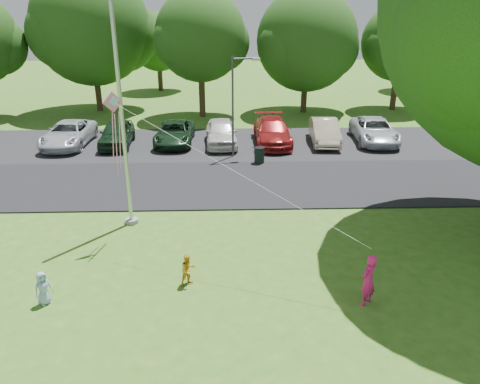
{
  "coord_description": "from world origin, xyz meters",
  "views": [
    {
      "loc": [
        0.05,
        -11.0,
        7.64
      ],
      "look_at": [
        0.54,
        4.0,
        1.6
      ],
      "focal_mm": 35.0,
      "sensor_mm": 36.0,
      "label": 1
    }
  ],
  "objects_px": {
    "woman": "(368,280)",
    "kite": "(119,118)",
    "child_yellow": "(188,270)",
    "child_blue": "(43,288)",
    "street_lamp": "(237,98)",
    "trash_can": "(259,156)",
    "flagpole": "(121,113)"
  },
  "relations": [
    {
      "from": "woman",
      "to": "kite",
      "type": "distance_m",
      "value": 8.93
    },
    {
      "from": "child_yellow",
      "to": "child_blue",
      "type": "distance_m",
      "value": 3.96
    },
    {
      "from": "street_lamp",
      "to": "woman",
      "type": "bearing_deg",
      "value": -90.01
    },
    {
      "from": "trash_can",
      "to": "child_yellow",
      "type": "relative_size",
      "value": 0.88
    },
    {
      "from": "street_lamp",
      "to": "child_yellow",
      "type": "xyz_separation_m",
      "value": [
        -1.73,
        -12.28,
        -2.67
      ]
    },
    {
      "from": "woman",
      "to": "child_blue",
      "type": "relative_size",
      "value": 1.52
    },
    {
      "from": "woman",
      "to": "trash_can",
      "type": "bearing_deg",
      "value": -123.33
    },
    {
      "from": "street_lamp",
      "to": "child_blue",
      "type": "xyz_separation_m",
      "value": [
        -5.61,
        -13.1,
        -2.67
      ]
    },
    {
      "from": "trash_can",
      "to": "kite",
      "type": "relative_size",
      "value": 0.11
    },
    {
      "from": "flagpole",
      "to": "kite",
      "type": "distance_m",
      "value": 1.35
    },
    {
      "from": "child_blue",
      "to": "flagpole",
      "type": "bearing_deg",
      "value": 27.26
    },
    {
      "from": "child_yellow",
      "to": "kite",
      "type": "height_order",
      "value": "kite"
    },
    {
      "from": "flagpole",
      "to": "woman",
      "type": "xyz_separation_m",
      "value": [
        7.35,
        -5.33,
        -3.42
      ]
    },
    {
      "from": "woman",
      "to": "kite",
      "type": "relative_size",
      "value": 0.2
    },
    {
      "from": "flagpole",
      "to": "child_blue",
      "type": "xyz_separation_m",
      "value": [
        -1.45,
        -5.05,
        -3.68
      ]
    },
    {
      "from": "flagpole",
      "to": "trash_can",
      "type": "xyz_separation_m",
      "value": [
        5.29,
        6.85,
        -3.73
      ]
    },
    {
      "from": "flagpole",
      "to": "woman",
      "type": "distance_m",
      "value": 9.71
    },
    {
      "from": "street_lamp",
      "to": "woman",
      "type": "distance_m",
      "value": 13.97
    },
    {
      "from": "flagpole",
      "to": "trash_can",
      "type": "relative_size",
      "value": 11.55
    },
    {
      "from": "child_yellow",
      "to": "street_lamp",
      "type": "bearing_deg",
      "value": 48.02
    },
    {
      "from": "street_lamp",
      "to": "child_yellow",
      "type": "relative_size",
      "value": 5.37
    },
    {
      "from": "woman",
      "to": "child_yellow",
      "type": "xyz_separation_m",
      "value": [
        -4.92,
        1.1,
        -0.26
      ]
    },
    {
      "from": "flagpole",
      "to": "woman",
      "type": "relative_size",
      "value": 6.71
    },
    {
      "from": "trash_can",
      "to": "child_yellow",
      "type": "bearing_deg",
      "value": -104.46
    },
    {
      "from": "trash_can",
      "to": "kite",
      "type": "bearing_deg",
      "value": -121.84
    },
    {
      "from": "trash_can",
      "to": "child_yellow",
      "type": "xyz_separation_m",
      "value": [
        -2.86,
        -11.08,
        0.05
      ]
    },
    {
      "from": "trash_can",
      "to": "child_blue",
      "type": "height_order",
      "value": "child_blue"
    },
    {
      "from": "flagpole",
      "to": "street_lamp",
      "type": "height_order",
      "value": "flagpole"
    },
    {
      "from": "trash_can",
      "to": "flagpole",
      "type": "bearing_deg",
      "value": -127.68
    },
    {
      "from": "trash_can",
      "to": "woman",
      "type": "height_order",
      "value": "woman"
    },
    {
      "from": "street_lamp",
      "to": "trash_can",
      "type": "xyz_separation_m",
      "value": [
        1.13,
        -1.2,
        -2.72
      ]
    },
    {
      "from": "flagpole",
      "to": "street_lamp",
      "type": "bearing_deg",
      "value": 62.66
    }
  ]
}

